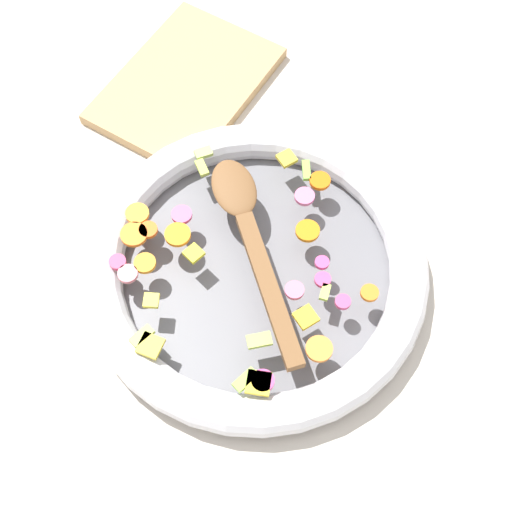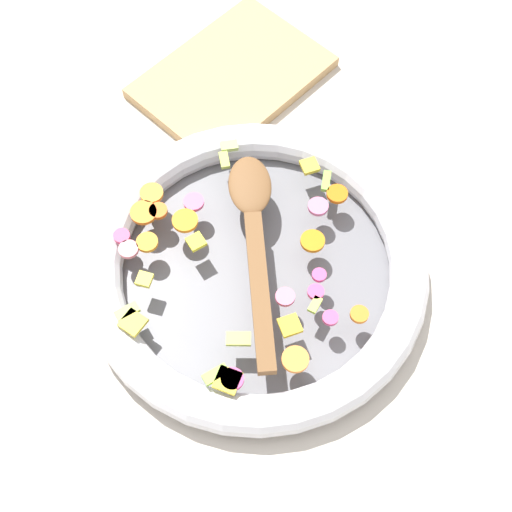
{
  "view_description": "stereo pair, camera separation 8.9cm",
  "coord_description": "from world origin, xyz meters",
  "views": [
    {
      "loc": [
        -0.35,
        -0.22,
        0.84
      ],
      "look_at": [
        0.0,
        0.0,
        0.05
      ],
      "focal_mm": 50.0,
      "sensor_mm": 36.0,
      "label": 1
    },
    {
      "loc": [
        -0.3,
        -0.29,
        0.84
      ],
      "look_at": [
        0.0,
        0.0,
        0.05
      ],
      "focal_mm": 50.0,
      "sensor_mm": 36.0,
      "label": 2
    }
  ],
  "objects": [
    {
      "name": "skillet",
      "position": [
        0.0,
        0.0,
        0.02
      ],
      "size": [
        0.44,
        0.44,
        0.05
      ],
      "color": "slate",
      "rests_on": "ground_plane"
    },
    {
      "name": "wooden_spoon",
      "position": [
        0.02,
        0.02,
        0.06
      ],
      "size": [
        0.23,
        0.25,
        0.01
      ],
      "color": "brown",
      "rests_on": "chopped_vegetables"
    },
    {
      "name": "cutting_board",
      "position": [
        0.21,
        0.25,
        0.01
      ],
      "size": [
        0.27,
        0.19,
        0.02
      ],
      "color": "tan",
      "rests_on": "ground_plane"
    },
    {
      "name": "ground_plane",
      "position": [
        0.0,
        0.0,
        0.0
      ],
      "size": [
        4.0,
        4.0,
        0.0
      ],
      "primitive_type": "plane",
      "color": "beige"
    },
    {
      "name": "chopped_vegetables",
      "position": [
        -0.03,
        0.02,
        0.05
      ],
      "size": [
        0.34,
        0.34,
        0.01
      ],
      "color": "orange",
      "rests_on": "skillet"
    }
  ]
}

